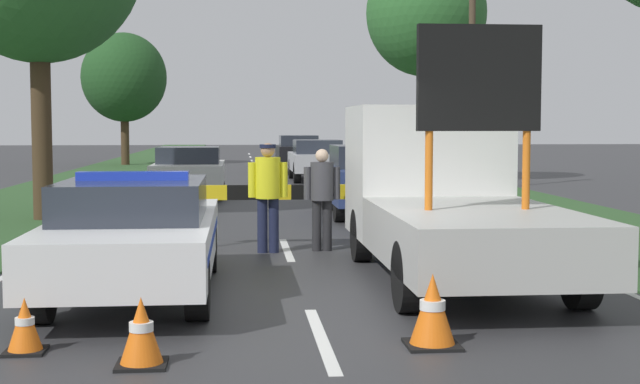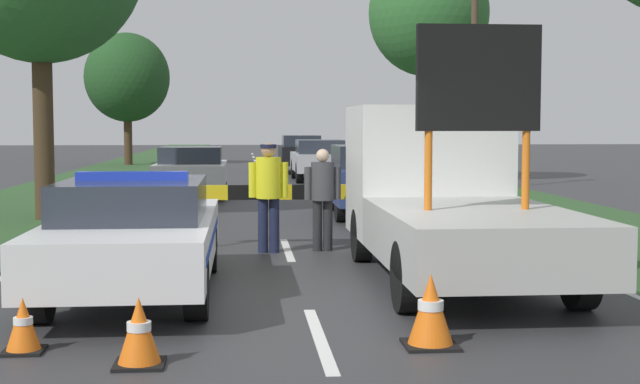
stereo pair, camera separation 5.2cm
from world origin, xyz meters
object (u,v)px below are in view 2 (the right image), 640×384
(police_officer, at_px, (268,188))
(roadside_tree_near_right, at_px, (429,14))
(work_truck, at_px, (444,194))
(queued_car_sedan_black, at_px, (301,153))
(traffic_cone_near_truck, at_px, (371,224))
(traffic_cone_behind_barrier, at_px, (431,311))
(queued_car_sedan_silver, at_px, (319,159))
(traffic_cone_centre_front, at_px, (23,325))
(police_car, at_px, (135,233))
(utility_pole, at_px, (474,72))
(traffic_cone_near_police, at_px, (139,332))
(queued_car_van_white, at_px, (191,170))
(roadside_tree_mid_left, at_px, (127,78))
(pedestrian_civilian, at_px, (323,191))
(queued_car_hatch_blue, at_px, (373,179))
(road_barrier, at_px, (292,195))

(police_officer, xyz_separation_m, roadside_tree_near_right, (5.94, 16.29, 4.73))
(work_truck, xyz_separation_m, queued_car_sedan_black, (-0.21, 25.68, -0.26))
(queued_car_sedan_black, bearing_deg, roadside_tree_near_right, 118.23)
(traffic_cone_near_truck, distance_m, traffic_cone_behind_barrier, 7.51)
(queued_car_sedan_silver, xyz_separation_m, queued_car_sedan_black, (-0.28, 5.65, 0.04))
(traffic_cone_centre_front, bearing_deg, police_officer, 68.68)
(police_car, distance_m, utility_pole, 18.18)
(police_officer, bearing_deg, police_car, 66.61)
(work_truck, xyz_separation_m, traffic_cone_near_police, (-3.54, -4.31, -0.79))
(queued_car_van_white, bearing_deg, utility_pole, -169.17)
(police_officer, bearing_deg, traffic_cone_behind_barrier, 105.31)
(traffic_cone_near_truck, relative_size, roadside_tree_mid_left, 0.08)
(work_truck, height_order, traffic_cone_behind_barrier, work_truck)
(traffic_cone_centre_front, bearing_deg, roadside_tree_near_right, 69.62)
(pedestrian_civilian, bearing_deg, work_truck, -44.98)
(roadside_tree_near_right, bearing_deg, roadside_tree_mid_left, 129.29)
(traffic_cone_near_truck, height_order, roadside_tree_near_right, roadside_tree_near_right)
(queued_car_hatch_blue, xyz_separation_m, queued_car_sedan_silver, (-0.12, 12.34, -0.03))
(work_truck, distance_m, road_barrier, 3.49)
(traffic_cone_centre_front, distance_m, roadside_tree_near_right, 24.35)
(work_truck, xyz_separation_m, roadside_tree_mid_left, (-8.29, 33.06, 3.23))
(road_barrier, height_order, traffic_cone_near_police, road_barrier)
(traffic_cone_near_police, xyz_separation_m, queued_car_sedan_black, (3.32, 29.99, 0.53))
(traffic_cone_near_truck, height_order, queued_car_van_white, queued_car_van_white)
(work_truck, height_order, pedestrian_civilian, work_truck)
(road_barrier, distance_m, traffic_cone_near_police, 7.46)
(pedestrian_civilian, relative_size, traffic_cone_near_truck, 2.93)
(queued_car_sedan_silver, relative_size, roadside_tree_mid_left, 0.69)
(queued_car_van_white, xyz_separation_m, roadside_tree_near_right, (7.75, 5.23, 5.01))
(pedestrian_civilian, relative_size, utility_pole, 0.23)
(traffic_cone_near_truck, xyz_separation_m, queued_car_sedan_silver, (0.52, 16.43, 0.50))
(roadside_tree_near_right, bearing_deg, pedestrian_civilian, -107.46)
(work_truck, height_order, police_officer, work_truck)
(road_barrier, relative_size, traffic_cone_behind_barrier, 4.75)
(road_barrier, distance_m, queued_car_hatch_blue, 5.17)
(queued_car_sedan_black, xyz_separation_m, roadside_tree_near_right, (3.88, -7.22, 4.93))
(queued_car_sedan_silver, xyz_separation_m, roadside_tree_mid_left, (-8.36, 13.03, 3.54))
(road_barrier, relative_size, roadside_tree_mid_left, 0.48)
(traffic_cone_centre_front, distance_m, queued_car_van_white, 17.03)
(traffic_cone_behind_barrier, distance_m, queued_car_van_white, 17.39)
(police_officer, distance_m, utility_pole, 14.50)
(pedestrian_civilian, bearing_deg, road_barrier, 138.56)
(traffic_cone_near_police, height_order, roadside_tree_near_right, roadside_tree_near_right)
(queued_car_sedan_black, bearing_deg, utility_pole, 112.58)
(traffic_cone_centre_front, bearing_deg, traffic_cone_near_police, -26.38)
(traffic_cone_centre_front, height_order, roadside_tree_near_right, roadside_tree_near_right)
(police_car, relative_size, traffic_cone_behind_barrier, 7.46)
(pedestrian_civilian, distance_m, queued_car_hatch_blue, 5.62)
(traffic_cone_centre_front, relative_size, queued_car_hatch_blue, 0.12)
(utility_pole, bearing_deg, pedestrian_civilian, -114.51)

